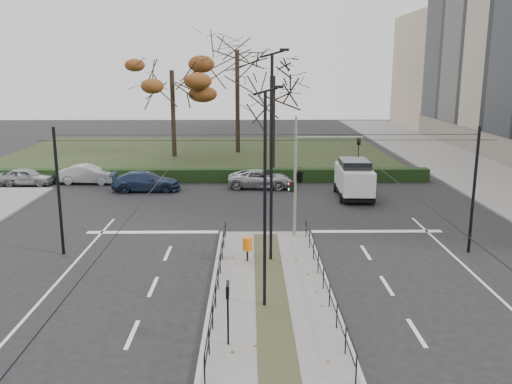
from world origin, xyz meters
The scene contains 20 objects.
ground centered at (0.00, 0.00, 0.00)m, with size 140.00×140.00×0.00m, color black.
median_island centered at (0.00, -2.50, 0.07)m, with size 4.40×15.00×0.14m, color slate.
sidewalk_east centered at (18.00, 22.00, 0.07)m, with size 8.00×90.00×0.14m, color slate.
park centered at (-6.00, 32.00, 0.05)m, with size 38.00×26.00×0.10m, color #233018.
hedge centered at (-6.00, 18.60, 0.50)m, with size 38.00×1.00×1.00m, color black.
median_railing centered at (0.00, -2.60, 0.98)m, with size 4.14×13.24×0.92m.
catenary centered at (0.00, 1.62, 3.42)m, with size 20.00×34.00×6.00m.
traffic_light centered at (1.82, 4.50, 3.32)m, with size 3.71×2.13×5.46m.
litter_bin centered at (-0.92, 0.58, 0.92)m, with size 0.42×0.42×1.09m.
info_panel centered at (-1.51, -6.93, 1.73)m, with size 0.12×0.53×2.03m.
streetlamp_median_near centered at (-0.27, -4.10, 4.13)m, with size 0.66×0.13×7.85m.
streetlamp_median_far centered at (0.15, 0.74, 4.82)m, with size 0.77×0.16×9.21m.
parked_car_first centered at (-17.43, 17.43, 0.66)m, with size 1.55×3.86×1.32m, color #96999D.
parked_car_second centered at (-13.05, 18.00, 0.71)m, with size 1.50×4.30×1.42m, color #96999D.
parked_car_third centered at (-8.19, 15.47, 0.70)m, with size 1.95×4.81×1.39m, color #202E4C.
parked_car_fourth centered at (-0.01, 16.40, 0.66)m, with size 2.18×4.73×1.32m, color #96999D.
white_van centered at (6.24, 13.31, 1.34)m, with size 2.36×4.98×2.58m.
rust_tree centered at (-8.18, 30.45, 8.35)m, with size 8.49×8.49×10.87m.
bare_tree_center centered at (-2.00, 33.12, 9.59)m, with size 8.41×8.41×13.60m.
bare_tree_near centered at (0.99, 20.05, 7.39)m, with size 5.10×5.10×10.47m.
Camera 1 is at (-0.83, -22.35, 8.55)m, focal length 38.00 mm.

